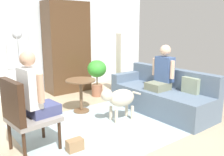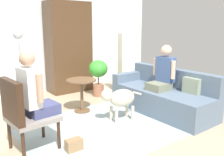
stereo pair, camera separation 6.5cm
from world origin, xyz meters
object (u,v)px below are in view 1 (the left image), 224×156
object	(u,v)px
round_end_table	(81,90)
dog	(120,98)
potted_plant	(97,73)
column_lamp	(121,64)
armoire_cabinet	(67,48)
person_on_couch	(162,72)
person_on_armchair	(34,91)
bird_cage_stand	(20,74)
handbag	(75,145)
couch	(162,96)
armchair	(23,111)

from	to	relation	value
round_end_table	dog	bearing A→B (deg)	-68.05
potted_plant	column_lamp	world-z (taller)	column_lamp
potted_plant	armoire_cabinet	bearing A→B (deg)	110.59
person_on_couch	dog	bearing A→B (deg)	172.04
potted_plant	person_on_couch	bearing A→B (deg)	-75.76
column_lamp	armoire_cabinet	xyz separation A→B (m)	(-0.90, 1.01, 0.37)
person_on_armchair	dog	distance (m)	1.55
dog	bird_cage_stand	distance (m)	1.76
round_end_table	dog	xyz separation A→B (m)	(0.31, -0.77, -0.04)
person_on_couch	handbag	world-z (taller)	person_on_couch
person_on_armchair	handbag	size ratio (longest dim) A/B	3.90
person_on_couch	armoire_cabinet	size ratio (longest dim) A/B	0.38
person_on_armchair	bird_cage_stand	bearing A→B (deg)	80.90
dog	column_lamp	size ratio (longest dim) A/B	0.55
couch	bird_cage_stand	world-z (taller)	bird_cage_stand
armchair	dog	bearing A→B (deg)	3.90
potted_plant	armoire_cabinet	size ratio (longest dim) A/B	0.39
person_on_couch	person_on_armchair	world-z (taller)	person_on_armchair
round_end_table	armoire_cabinet	size ratio (longest dim) A/B	0.29
handbag	round_end_table	bearing A→B (deg)	56.53
couch	armoire_cabinet	world-z (taller)	armoire_cabinet
bird_cage_stand	column_lamp	world-z (taller)	bird_cage_stand
armchair	bird_cage_stand	distance (m)	1.28
couch	bird_cage_stand	bearing A→B (deg)	151.92
dog	potted_plant	world-z (taller)	potted_plant
armchair	column_lamp	distance (m)	3.10
person_on_armchair	bird_cage_stand	world-z (taller)	bird_cage_stand
couch	person_on_couch	xyz separation A→B (m)	(-0.03, -0.02, 0.48)
couch	potted_plant	distance (m)	1.66
round_end_table	potted_plant	xyz separation A→B (m)	(0.83, 0.69, 0.12)
round_end_table	column_lamp	world-z (taller)	column_lamp
dog	column_lamp	world-z (taller)	column_lamp
couch	armoire_cabinet	bearing A→B (deg)	107.32
round_end_table	handbag	world-z (taller)	round_end_table
couch	armchair	bearing A→B (deg)	-179.87
person_on_armchair	bird_cage_stand	xyz separation A→B (m)	(0.19, 1.20, -0.00)
person_on_armchair	dog	world-z (taller)	person_on_armchair
couch	armoire_cabinet	size ratio (longest dim) A/B	0.94
couch	handbag	distance (m)	2.13
armchair	dog	size ratio (longest dim) A/B	1.23
armchair	bird_cage_stand	world-z (taller)	bird_cage_stand
bird_cage_stand	round_end_table	bearing A→B (deg)	-18.11
couch	person_on_armchair	world-z (taller)	person_on_armchair
round_end_table	bird_cage_stand	size ratio (longest dim) A/B	0.41
dog	armoire_cabinet	size ratio (longest dim) A/B	0.37
armoire_cabinet	round_end_table	bearing A→B (deg)	-108.59
armoire_cabinet	armchair	bearing A→B (deg)	-127.54
couch	handbag	xyz separation A→B (m)	(-2.09, -0.36, -0.21)
person_on_couch	armoire_cabinet	bearing A→B (deg)	106.47
column_lamp	handbag	size ratio (longest dim) A/B	6.55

